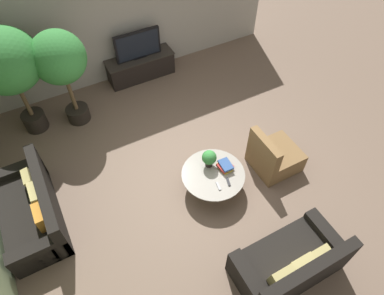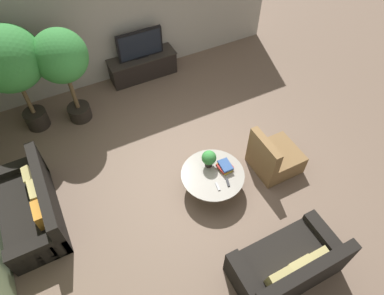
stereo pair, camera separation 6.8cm
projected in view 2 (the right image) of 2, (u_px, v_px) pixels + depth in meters
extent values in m
plane|color=brown|center=(188.00, 169.00, 6.37)|extent=(24.00, 24.00, 0.00)
cube|color=#A39E93|center=(116.00, 13.00, 7.07)|extent=(7.40, 0.12, 3.00)
cube|color=black|center=(143.00, 66.00, 7.93)|extent=(1.52, 0.48, 0.54)
cube|color=#2D2823|center=(142.00, 57.00, 7.73)|extent=(1.55, 0.50, 0.02)
cube|color=black|center=(140.00, 44.00, 7.48)|extent=(1.04, 0.08, 0.64)
cube|color=black|center=(141.00, 45.00, 7.45)|extent=(0.95, 0.00, 0.57)
cube|color=black|center=(141.00, 56.00, 7.71)|extent=(0.31, 0.13, 0.02)
cylinder|color=#756656|center=(212.00, 186.00, 6.12)|extent=(0.60, 0.60, 0.02)
cylinder|color=#756656|center=(212.00, 181.00, 5.98)|extent=(0.10, 0.10, 0.38)
cylinder|color=gray|center=(213.00, 174.00, 5.83)|extent=(1.09, 1.09, 0.02)
cube|color=black|center=(31.00, 212.00, 5.57)|extent=(0.84, 1.77, 0.42)
cube|color=black|center=(44.00, 189.00, 5.35)|extent=(0.16, 1.77, 0.42)
cube|color=black|center=(21.00, 174.00, 5.97)|extent=(0.84, 0.20, 0.54)
cube|color=black|center=(39.00, 251.00, 5.08)|extent=(0.84, 0.20, 0.54)
cube|color=tan|center=(30.00, 177.00, 5.58)|extent=(0.17, 0.31, 0.30)
cube|color=tan|center=(34.00, 195.00, 5.33)|extent=(0.16, 0.38, 0.35)
cube|color=orange|center=(39.00, 215.00, 5.12)|extent=(0.12, 0.35, 0.32)
cube|color=black|center=(285.00, 265.00, 5.01)|extent=(1.58, 0.84, 0.42)
cube|color=black|center=(307.00, 275.00, 4.49)|extent=(1.58, 0.16, 0.42)
cube|color=black|center=(323.00, 242.00, 5.17)|extent=(0.20, 0.84, 0.54)
cube|color=black|center=(245.00, 285.00, 4.76)|extent=(0.20, 0.84, 0.54)
cube|color=tan|center=(317.00, 256.00, 4.75)|extent=(0.28, 0.14, 0.26)
cube|color=tan|center=(298.00, 266.00, 4.63)|extent=(0.33, 0.14, 0.30)
cube|color=tan|center=(279.00, 277.00, 4.54)|extent=(0.33, 0.16, 0.31)
cube|color=brown|center=(276.00, 159.00, 6.27)|extent=(0.80, 0.76, 0.40)
cube|color=brown|center=(264.00, 151.00, 5.85)|extent=(0.14, 0.76, 0.46)
cylinder|color=black|center=(37.00, 119.00, 6.96)|extent=(0.45, 0.45, 0.37)
cylinder|color=brown|center=(27.00, 99.00, 6.55)|extent=(0.08, 0.08, 0.69)
ellipsoid|color=#337F38|center=(7.00, 59.00, 5.85)|extent=(1.22, 1.22, 1.15)
cylinder|color=black|center=(80.00, 112.00, 7.14)|extent=(0.46, 0.46, 0.30)
cylinder|color=brown|center=(73.00, 93.00, 6.73)|extent=(0.08, 0.08, 0.75)
ellipsoid|color=#337F38|center=(60.00, 56.00, 6.07)|extent=(0.99, 0.99, 0.98)
cylinder|color=black|center=(209.00, 163.00, 5.90)|extent=(0.13, 0.13, 0.10)
sphere|color=#337F38|center=(209.00, 158.00, 5.78)|extent=(0.25, 0.25, 0.25)
cube|color=gold|center=(224.00, 168.00, 5.89)|extent=(0.19, 0.27, 0.04)
cube|color=#A32823|center=(225.00, 166.00, 5.86)|extent=(0.25, 0.25, 0.04)
cube|color=#2D4C84|center=(225.00, 165.00, 5.82)|extent=(0.20, 0.27, 0.04)
cube|color=black|center=(228.00, 182.00, 5.70)|extent=(0.08, 0.16, 0.02)
cube|color=gray|center=(218.00, 186.00, 5.65)|extent=(0.07, 0.16, 0.02)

